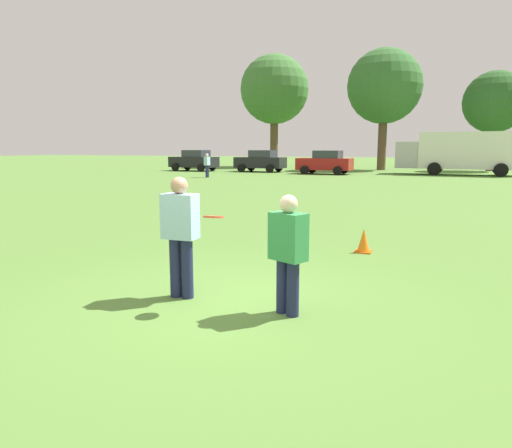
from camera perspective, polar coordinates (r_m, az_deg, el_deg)
ground_plane at (r=6.45m, az=-3.79°, el=-9.54°), size 188.68×188.68×0.00m
player_thrower at (r=6.53m, az=-9.14°, el=-0.79°), size 0.48×0.28×1.68m
player_defender at (r=5.81m, az=3.90°, el=-3.00°), size 0.52×0.43×1.51m
frisbee at (r=5.99m, az=-5.16°, el=0.87°), size 0.27×0.27×0.06m
traffic_cone at (r=9.63m, az=12.91°, el=-2.02°), size 0.32×0.32×0.48m
parked_car_near_left at (r=42.22m, az=-7.48°, el=7.66°), size 4.31×2.42×1.82m
parked_car_mid_left at (r=40.24m, az=0.58°, el=7.66°), size 4.31×2.42×1.82m
parked_car_center at (r=37.22m, az=8.39°, el=7.43°), size 4.31×2.42×1.82m
box_truck at (r=38.78m, az=23.37°, el=8.07°), size 8.64×3.36×3.18m
bystander_sideline_watcher at (r=32.85m, az=-5.95°, el=7.25°), size 0.28×0.46×1.64m
tree_west_oak at (r=51.05m, az=2.24°, el=15.93°), size 7.14×7.14×11.60m
tree_west_maple at (r=45.44m, az=15.30°, el=15.75°), size 6.65×6.65×10.80m
tree_center_elm at (r=46.53m, az=26.96°, el=13.01°), size 5.26×5.26×8.55m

